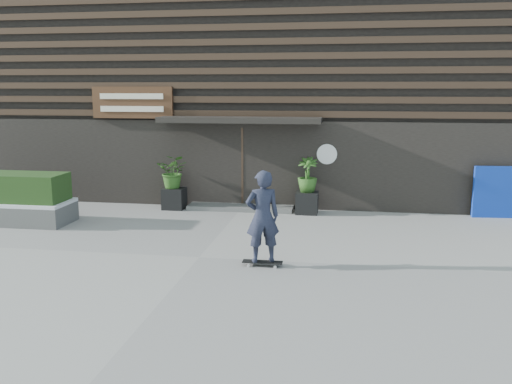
% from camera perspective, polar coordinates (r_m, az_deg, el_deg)
% --- Properties ---
extents(ground, '(80.00, 80.00, 0.00)m').
position_cam_1_polar(ground, '(11.35, -5.92, -6.76)').
color(ground, gray).
rests_on(ground, ground).
extents(entrance_step, '(3.00, 0.80, 0.12)m').
position_cam_1_polar(entrance_step, '(15.68, -1.60, -1.60)').
color(entrance_step, '#535350').
rests_on(entrance_step, ground).
extents(planter_pot_left, '(0.60, 0.60, 0.60)m').
position_cam_1_polar(planter_pot_left, '(15.89, -8.48, -0.66)').
color(planter_pot_left, black).
rests_on(planter_pot_left, ground).
extents(bamboo_left, '(0.86, 0.75, 0.96)m').
position_cam_1_polar(bamboo_left, '(15.76, -8.56, 2.12)').
color(bamboo_left, '#2D591E').
rests_on(bamboo_left, planter_pot_left).
extents(planter_pot_right, '(0.60, 0.60, 0.60)m').
position_cam_1_polar(planter_pot_right, '(15.20, 5.32, -1.11)').
color(planter_pot_right, black).
rests_on(planter_pot_right, ground).
extents(bamboo_right, '(0.54, 0.54, 0.96)m').
position_cam_1_polar(bamboo_right, '(15.06, 5.37, 1.80)').
color(bamboo_right, '#2D591E').
rests_on(bamboo_right, planter_pot_right).
extents(raised_bed, '(3.50, 1.20, 0.50)m').
position_cam_1_polar(raised_bed, '(15.58, -24.67, -1.94)').
color(raised_bed, '#494947').
rests_on(raised_bed, ground).
extents(snow_layer, '(3.50, 1.20, 0.08)m').
position_cam_1_polar(snow_layer, '(15.53, -24.75, -0.90)').
color(snow_layer, silver).
rests_on(snow_layer, raised_bed).
extents(hedge, '(3.30, 1.00, 0.70)m').
position_cam_1_polar(hedge, '(15.46, -24.86, 0.52)').
color(hedge, '#1B3613').
rests_on(hedge, snow_layer).
extents(blue_tarp, '(1.48, 0.24, 1.38)m').
position_cam_1_polar(blue_tarp, '(15.95, 24.14, -0.02)').
color(blue_tarp, '#0C2EA8').
rests_on(blue_tarp, ground).
extents(building, '(18.00, 11.00, 8.00)m').
position_cam_1_polar(building, '(20.62, 1.16, 12.33)').
color(building, black).
rests_on(building, ground).
extents(skateboarder, '(0.78, 0.62, 1.88)m').
position_cam_1_polar(skateboarder, '(10.48, 0.69, -2.59)').
color(skateboarder, black).
rests_on(skateboarder, ground).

